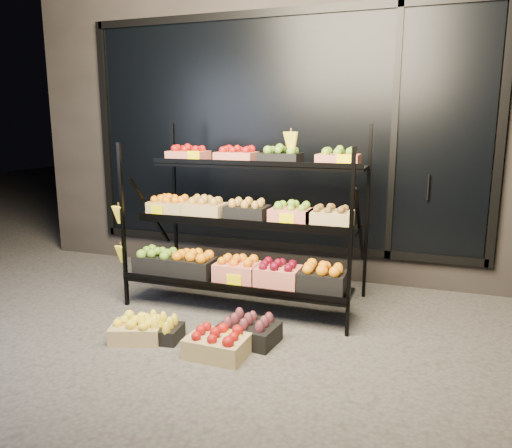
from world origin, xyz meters
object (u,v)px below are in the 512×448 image
at_px(floor_crate_left, 137,329).
at_px(floor_crate_midright, 217,343).
at_px(floor_crate_midleft, 160,329).
at_px(display_rack, 244,221).

xyz_separation_m(floor_crate_left, floor_crate_midright, (0.70, -0.03, 0.01)).
xyz_separation_m(floor_crate_left, floor_crate_midleft, (0.16, 0.07, -0.01)).
bearing_deg(floor_crate_midright, floor_crate_midleft, 171.29).
xyz_separation_m(display_rack, floor_crate_midleft, (-0.34, -0.98, -0.70)).
distance_m(floor_crate_left, floor_crate_midleft, 0.18).
bearing_deg(floor_crate_midleft, display_rack, 64.76).
height_order(floor_crate_midleft, floor_crate_midright, floor_crate_midright).
distance_m(display_rack, floor_crate_midright, 1.30).
bearing_deg(display_rack, floor_crate_midright, -79.51).
bearing_deg(floor_crate_midright, display_rack, 102.52).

